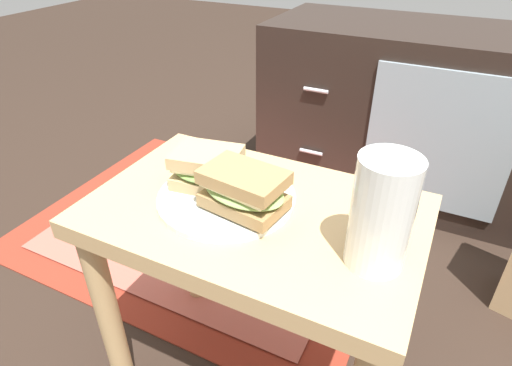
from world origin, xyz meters
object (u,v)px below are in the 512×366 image
Objects in this scene: sandwich_back at (244,189)px; beer_glass at (381,216)px; plate at (226,198)px; sandwich_front at (207,168)px; tv_cabinet at (408,114)px.

beer_glass is (0.22, -0.02, 0.03)m from sandwich_back.
plate is 1.78× the size of sandwich_front.
sandwich_front is 0.80× the size of beer_glass.
sandwich_front is 0.10m from sandwich_back.
plate is 0.28m from beer_glass.
sandwich_back is at bearing -22.70° from plate.
beer_glass is (0.09, -0.99, 0.25)m from tv_cabinet.
tv_cabinet reaches higher than sandwich_back.
sandwich_front is at bearing 169.52° from beer_glass.
beer_glass is at bearing -84.97° from tv_cabinet.
sandwich_back is (0.05, -0.02, 0.04)m from plate.
sandwich_back is at bearing 175.14° from beer_glass.
tv_cabinet is 5.78× the size of beer_glass.
sandwich_back is 0.22m from beer_glass.
tv_cabinet is at bearing 79.55° from plate.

